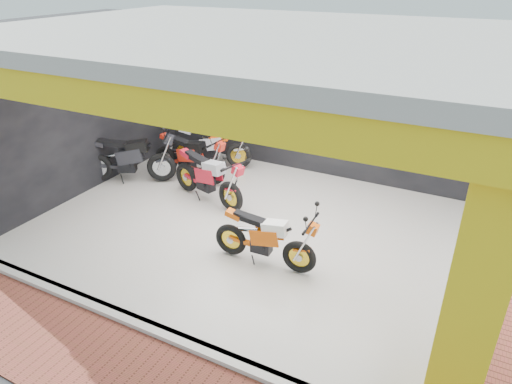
% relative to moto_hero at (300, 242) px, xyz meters
% --- Properties ---
extents(ground, '(80.00, 80.00, 0.00)m').
position_rel_moto_hero_xyz_m(ground, '(-1.33, -1.05, -0.68)').
color(ground, '#2D2D30').
rests_on(ground, ground).
extents(showroom_floor, '(8.00, 6.00, 0.10)m').
position_rel_moto_hero_xyz_m(showroom_floor, '(-1.33, 0.95, -0.63)').
color(showroom_floor, silver).
rests_on(showroom_floor, ground).
extents(showroom_ceiling, '(8.40, 6.40, 0.20)m').
position_rel_moto_hero_xyz_m(showroom_ceiling, '(-1.33, 0.95, 2.92)').
color(showroom_ceiling, beige).
rests_on(showroom_ceiling, corner_column).
extents(back_wall, '(8.20, 0.20, 3.50)m').
position_rel_moto_hero_xyz_m(back_wall, '(-1.33, 4.05, 1.07)').
color(back_wall, black).
rests_on(back_wall, ground).
extents(left_wall, '(0.20, 6.20, 3.50)m').
position_rel_moto_hero_xyz_m(left_wall, '(-5.43, 0.95, 1.07)').
color(left_wall, black).
rests_on(left_wall, ground).
extents(corner_column, '(0.50, 0.50, 3.50)m').
position_rel_moto_hero_xyz_m(corner_column, '(2.42, -1.80, 1.07)').
color(corner_column, yellow).
rests_on(corner_column, ground).
extents(header_beam_front, '(8.40, 0.30, 0.40)m').
position_rel_moto_hero_xyz_m(header_beam_front, '(-1.33, -2.05, 2.62)').
color(header_beam_front, yellow).
rests_on(header_beam_front, corner_column).
extents(floor_kerb, '(8.00, 0.20, 0.10)m').
position_rel_moto_hero_xyz_m(floor_kerb, '(-1.33, -2.07, -0.63)').
color(floor_kerb, silver).
rests_on(floor_kerb, ground).
extents(paver_front, '(9.00, 1.40, 0.03)m').
position_rel_moto_hero_xyz_m(paver_front, '(-1.33, -2.85, -0.67)').
color(paver_front, brown).
rests_on(paver_front, ground).
extents(moto_hero, '(1.93, 0.77, 1.16)m').
position_rel_moto_hero_xyz_m(moto_hero, '(0.00, 0.00, 0.00)').
color(moto_hero, '#DA5309').
rests_on(moto_hero, showroom_floor).
extents(moto_row_a, '(2.27, 1.34, 1.31)m').
position_rel_moto_hero_xyz_m(moto_row_a, '(-2.00, 1.28, 0.07)').
color(moto_row_a, red).
rests_on(moto_row_a, showroom_floor).
extents(moto_row_b, '(2.16, 0.93, 1.29)m').
position_rel_moto_hero_xyz_m(moto_row_b, '(-3.01, 2.21, 0.06)').
color(moto_row_b, red).
rests_on(moto_row_b, showroom_floor).
extents(moto_row_c, '(2.27, 1.36, 1.31)m').
position_rel_moto_hero_xyz_m(moto_row_c, '(-2.95, 3.29, 0.07)').
color(moto_row_c, '#B3B6BB').
rests_on(moto_row_c, showroom_floor).
extents(moto_row_d, '(2.38, 1.77, 1.37)m').
position_rel_moto_hero_xyz_m(moto_row_d, '(-4.13, 1.81, 0.11)').
color(moto_row_d, black).
rests_on(moto_row_d, showroom_floor).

